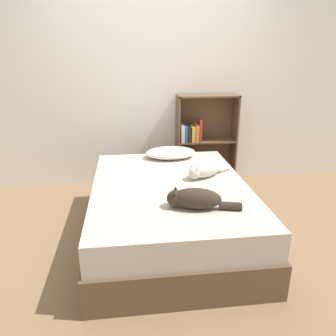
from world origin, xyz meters
TOP-DOWN VIEW (x-y plane):
  - ground_plane at (0.00, 0.00)m, footprint 8.00×8.00m
  - wall_back at (0.00, 1.40)m, footprint 8.00×0.06m
  - bed at (0.00, 0.00)m, footprint 1.37×1.87m
  - pillow at (0.10, 0.73)m, footprint 0.54×0.34m
  - cat_light at (0.35, 0.14)m, footprint 0.47×0.34m
  - cat_dark at (0.12, -0.47)m, footprint 0.54×0.25m
  - bookshelf at (0.58, 1.26)m, footprint 0.73×0.26m

SIDE VIEW (x-z plane):
  - ground_plane at x=0.00m, z-range 0.00..0.00m
  - bed at x=0.00m, z-range 0.00..0.51m
  - pillow at x=0.10m, z-range 0.52..0.63m
  - bookshelf at x=0.58m, z-range 0.02..1.13m
  - cat_light at x=0.35m, z-range 0.51..0.67m
  - cat_dark at x=0.12m, z-range 0.51..0.67m
  - wall_back at x=0.00m, z-range 0.00..2.50m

